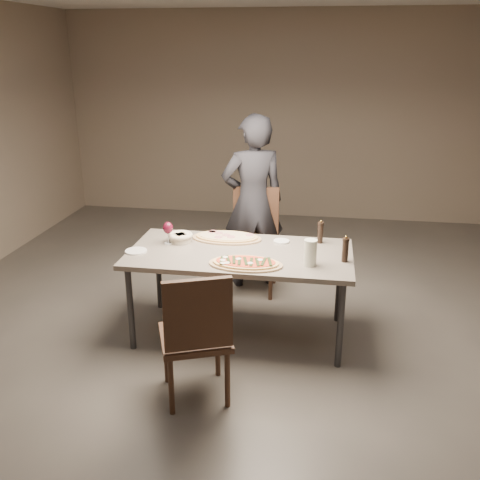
# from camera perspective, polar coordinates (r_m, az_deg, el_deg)

# --- Properties ---
(room) EXTENTS (7.00, 7.00, 7.00)m
(room) POSITION_cam_1_polar(r_m,az_deg,el_deg) (4.13, 0.00, 7.20)
(room) COLOR #544E48
(room) RESTS_ON ground
(dining_table) EXTENTS (1.80, 0.90, 0.75)m
(dining_table) POSITION_cam_1_polar(r_m,az_deg,el_deg) (4.34, 0.00, -1.95)
(dining_table) COLOR slate
(dining_table) RESTS_ON ground
(zucchini_pizza) EXTENTS (0.57, 0.31, 0.05)m
(zucchini_pizza) POSITION_cam_1_polar(r_m,az_deg,el_deg) (4.05, 0.57, -2.48)
(zucchini_pizza) COLOR tan
(zucchini_pizza) RESTS_ON dining_table
(ham_pizza) EXTENTS (0.60, 0.33, 0.04)m
(ham_pizza) POSITION_cam_1_polar(r_m,az_deg,el_deg) (4.60, -1.42, 0.29)
(ham_pizza) COLOR tan
(ham_pizza) RESTS_ON dining_table
(bread_basket) EXTENTS (0.21, 0.21, 0.08)m
(bread_basket) POSITION_cam_1_polar(r_m,az_deg,el_deg) (4.55, -6.38, 0.35)
(bread_basket) COLOR beige
(bread_basket) RESTS_ON dining_table
(oil_dish) EXTENTS (0.13, 0.13, 0.02)m
(oil_dish) POSITION_cam_1_polar(r_m,az_deg,el_deg) (4.54, 4.44, -0.13)
(oil_dish) COLOR white
(oil_dish) RESTS_ON dining_table
(pepper_mill_left) EXTENTS (0.05, 0.05, 0.20)m
(pepper_mill_left) POSITION_cam_1_polar(r_m,az_deg,el_deg) (4.53, 8.58, 0.83)
(pepper_mill_left) COLOR black
(pepper_mill_left) RESTS_ON dining_table
(pepper_mill_right) EXTENTS (0.05, 0.05, 0.21)m
(pepper_mill_right) POSITION_cam_1_polar(r_m,az_deg,el_deg) (4.16, 11.17, -0.99)
(pepper_mill_right) COLOR black
(pepper_mill_right) RESTS_ON dining_table
(carafe) EXTENTS (0.10, 0.10, 0.20)m
(carafe) POSITION_cam_1_polar(r_m,az_deg,el_deg) (4.05, 7.51, -1.35)
(carafe) COLOR silver
(carafe) RESTS_ON dining_table
(wine_glass) EXTENTS (0.08, 0.08, 0.19)m
(wine_glass) POSITION_cam_1_polar(r_m,az_deg,el_deg) (4.50, -7.70, 1.22)
(wine_glass) COLOR silver
(wine_glass) RESTS_ON dining_table
(side_plate) EXTENTS (0.18, 0.18, 0.01)m
(side_plate) POSITION_cam_1_polar(r_m,az_deg,el_deg) (4.40, -11.03, -1.16)
(side_plate) COLOR white
(side_plate) RESTS_ON dining_table
(chair_near) EXTENTS (0.60, 0.60, 0.97)m
(chair_near) POSITION_cam_1_polar(r_m,az_deg,el_deg) (3.58, -4.69, -9.71)
(chair_near) COLOR #3B2519
(chair_near) RESTS_ON ground
(chair_far) EXTENTS (0.49, 0.49, 1.01)m
(chair_far) POSITION_cam_1_polar(r_m,az_deg,el_deg) (5.30, 1.55, 0.68)
(chair_far) COLOR #3B2519
(chair_far) RESTS_ON ground
(diner) EXTENTS (0.74, 0.62, 1.73)m
(diner) POSITION_cam_1_polar(r_m,az_deg,el_deg) (5.29, 1.39, 4.04)
(diner) COLOR black
(diner) RESTS_ON ground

